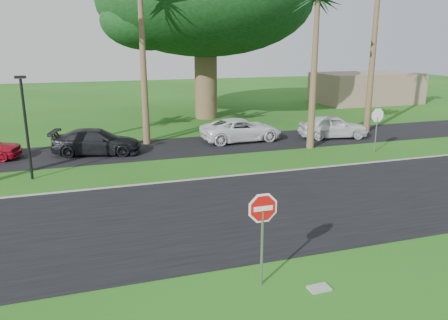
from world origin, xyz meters
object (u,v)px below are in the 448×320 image
at_px(stop_sign_far, 377,121).
at_px(car_minivan, 241,130).
at_px(stop_sign_near, 263,220).
at_px(car_dark, 97,142).
at_px(car_pickup, 333,127).

relative_size(stop_sign_far, car_minivan, 0.52).
bearing_deg(stop_sign_near, car_dark, 102.84).
distance_m(stop_sign_near, car_dark, 15.71).
height_order(stop_sign_near, car_dark, stop_sign_near).
distance_m(car_minivan, car_pickup, 6.02).
bearing_deg(stop_sign_near, stop_sign_far, 43.73).
distance_m(stop_sign_far, car_minivan, 8.03).
bearing_deg(car_pickup, stop_sign_near, 153.57).
bearing_deg(car_dark, stop_sign_near, -154.37).
xyz_separation_m(stop_sign_near, car_dark, (-3.48, 15.28, -1.08)).
height_order(stop_sign_near, stop_sign_far, same).
height_order(stop_sign_far, car_pickup, stop_sign_far).
relative_size(stop_sign_near, car_pickup, 0.60).
bearing_deg(car_dark, stop_sign_far, -93.14).
bearing_deg(car_minivan, stop_sign_far, -130.88).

